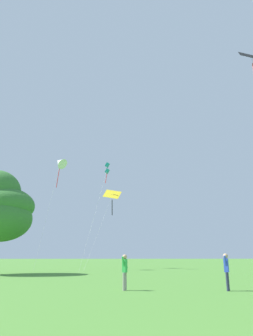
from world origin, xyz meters
TOP-DOWN VIEW (x-y plane):
  - kite_yellow_diamond at (-3.18, 41.31)m, footprint 4.16×11.89m
  - kite_white_distant at (-10.07, 36.64)m, footprint 2.48×5.33m
  - kite_teal_box at (-3.89, 38.61)m, footprint 2.91×7.91m
  - kite_black_large at (8.51, 19.46)m, footprint 4.91×6.58m
  - person_foreground_watcher at (2.47, 13.01)m, footprint 0.35×0.51m
  - person_with_spool at (-2.38, 13.40)m, footprint 0.34×0.49m
  - tree_right_cluster at (-13.55, 26.87)m, footprint 5.84×5.98m

SIDE VIEW (x-z plane):
  - person_with_spool at x=-2.38m, z-range 0.17..1.82m
  - person_foreground_watcher at x=2.47m, z-range 0.17..1.87m
  - tree_right_cluster at x=-13.55m, z-range 1.17..10.66m
  - kite_yellow_diamond at x=-3.18m, z-range 4.05..15.10m
  - kite_teal_box at x=-3.89m, z-range 6.16..20.27m
  - kite_white_distant at x=-10.07m, z-range 6.24..20.63m
  - kite_black_large at x=8.51m, z-range 7.48..26.16m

